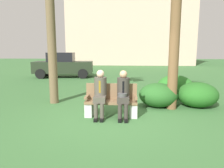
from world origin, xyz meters
TOP-DOWN VIEW (x-y plane):
  - ground_plane at (0.00, 0.00)m, footprint 80.00×80.00m
  - park_bench at (-0.10, 0.28)m, footprint 1.43×0.44m
  - seated_man_left at (-0.39, 0.16)m, footprint 0.34×0.72m
  - seated_man_right at (0.23, 0.15)m, footprint 0.34×0.72m
  - shrub_near_bench at (1.36, 1.34)m, footprint 1.24×1.14m
  - shrub_mid_lawn at (2.63, 1.40)m, footprint 1.29×1.18m
  - shrub_far_lawn at (2.26, 2.85)m, footprint 1.38×1.27m
  - parked_car_near at (-3.95, 8.50)m, footprint 4.04×2.04m
  - building_backdrop at (0.83, 23.36)m, footprint 16.53×7.41m

SIDE VIEW (x-z plane):
  - ground_plane at x=0.00m, z-range 0.00..0.00m
  - shrub_near_bench at x=1.36m, z-range 0.00..0.78m
  - park_bench at x=-0.10m, z-range -0.05..0.85m
  - shrub_mid_lawn at x=2.63m, z-range 0.00..0.81m
  - shrub_far_lawn at x=2.26m, z-range 0.00..0.86m
  - seated_man_right at x=0.23m, z-range 0.07..1.36m
  - seated_man_left at x=-0.39m, z-range 0.08..1.37m
  - parked_car_near at x=-3.95m, z-range 0.00..1.68m
  - building_backdrop at x=0.83m, z-range 0.02..8.78m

